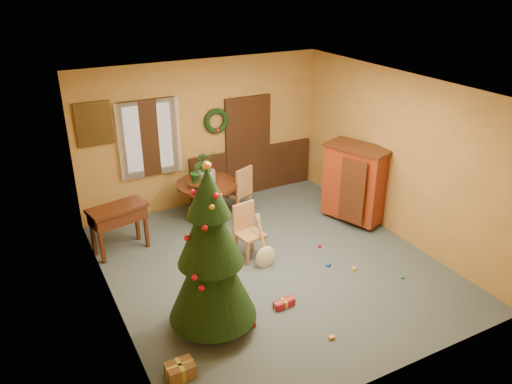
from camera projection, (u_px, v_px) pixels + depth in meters
room_envelope at (215, 149)px, 9.98m from camera, size 5.50×5.50×5.50m
dining_table at (208, 194)px, 9.38m from camera, size 1.13×1.13×0.78m
urn at (207, 177)px, 9.23m from camera, size 0.32×0.32×0.24m
centerpiece_plant at (206, 161)px, 9.10m from camera, size 0.37×0.32×0.41m
chair_near at (247, 229)px, 8.21m from camera, size 0.47×0.47×0.95m
chair_far at (240, 190)px, 9.55m from camera, size 0.58×0.58×1.02m
guitar at (266, 244)px, 7.95m from camera, size 0.50×0.62×0.81m
plant_stand at (198, 199)px, 9.14m from camera, size 0.35×0.35×0.90m
stand_plant at (196, 172)px, 8.92m from camera, size 0.26×0.22×0.41m
christmas_tree at (211, 255)px, 6.29m from camera, size 1.16×1.16×2.40m
writing_desk at (118, 218)px, 8.31m from camera, size 1.03×0.66×0.84m
sideboard at (356, 182)px, 9.27m from camera, size 0.98×1.31×1.50m
gift_a at (180, 370)px, 5.92m from camera, size 0.34×0.25×0.18m
gift_b at (247, 316)px, 6.80m from camera, size 0.29×0.29×0.23m
gift_c at (207, 306)px, 7.07m from camera, size 0.27×0.22×0.13m
gift_d at (284, 303)px, 7.14m from camera, size 0.32×0.15×0.11m
toy_a at (328, 265)px, 8.11m from camera, size 0.09×0.06×0.05m
toy_b at (402, 277)px, 7.79m from camera, size 0.06×0.06×0.06m
toy_c at (354, 269)px, 8.00m from camera, size 0.09×0.09×0.05m
toy_d at (320, 246)px, 8.66m from camera, size 0.06×0.06×0.06m
toy_e at (332, 338)px, 6.53m from camera, size 0.09×0.06×0.05m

